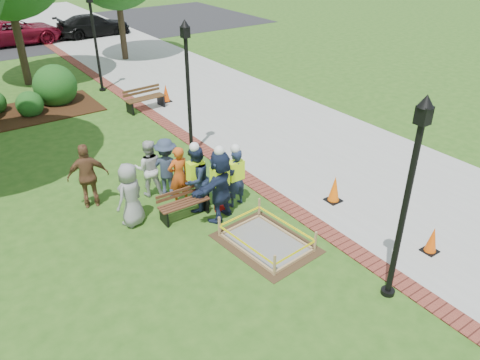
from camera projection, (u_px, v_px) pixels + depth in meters
ground at (252, 243)px, 11.12m from camera, size 100.00×100.00×0.00m
sidewalk at (209, 92)px, 20.77m from camera, size 6.00×60.00×0.02m
brick_edging at (141, 107)px, 19.13m from camera, size 0.50×60.00×0.03m
mulch_bed at (7, 117)px, 18.17m from camera, size 7.00×3.00×0.05m
parking_lot at (5, 38)px, 30.39m from camera, size 36.00×12.00×0.01m
wet_concrete_pad at (266, 235)px, 10.98m from camera, size 1.90×2.45×0.55m
bench_near at (184, 209)px, 12.00m from camera, size 1.34×0.49×0.72m
bench_far at (146, 103)px, 18.77m from camera, size 1.65×0.66×0.88m
cone_front at (432, 240)px, 10.65m from camera, size 0.34×0.34×0.68m
cone_back at (334, 189)px, 12.57m from camera, size 0.39×0.39×0.78m
cone_far at (166, 94)px, 19.54m from camera, size 0.38×0.38×0.76m
toolbox at (221, 207)px, 12.34m from camera, size 0.42×0.34×0.19m
lamp_near at (408, 189)px, 8.40m from camera, size 0.28×0.28×4.26m
lamp_mid at (188, 80)px, 14.11m from camera, size 0.28×0.28×4.26m
lamp_far at (94, 34)px, 19.82m from camera, size 0.28×0.28×4.26m
shrub_c at (32, 115)px, 18.39m from camera, size 1.03×1.03×1.03m
shrub_d at (59, 103)px, 19.60m from camera, size 1.75×1.75×1.75m
casual_person_a at (130, 195)px, 11.44m from camera, size 0.63×0.54×1.66m
casual_person_b at (179, 176)px, 12.29m from camera, size 0.53×0.35×1.66m
casual_person_c at (149, 168)px, 12.70m from camera, size 0.62×0.54×1.63m
casual_person_d at (88, 176)px, 12.14m from camera, size 0.65×0.51×1.79m
casual_person_e at (167, 168)px, 12.69m from camera, size 0.63×0.60×1.67m
hivis_worker_a at (220, 184)px, 11.58m from camera, size 0.70×0.59×2.03m
hivis_worker_b at (235, 176)px, 12.17m from camera, size 0.56×0.39×1.79m
hivis_worker_c at (196, 177)px, 11.97m from camera, size 0.68×0.60×1.93m
parked_car_c at (19, 44)px, 28.92m from camera, size 2.42×5.05×1.61m
parked_car_d at (95, 36)px, 30.97m from camera, size 2.04×4.58×1.49m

